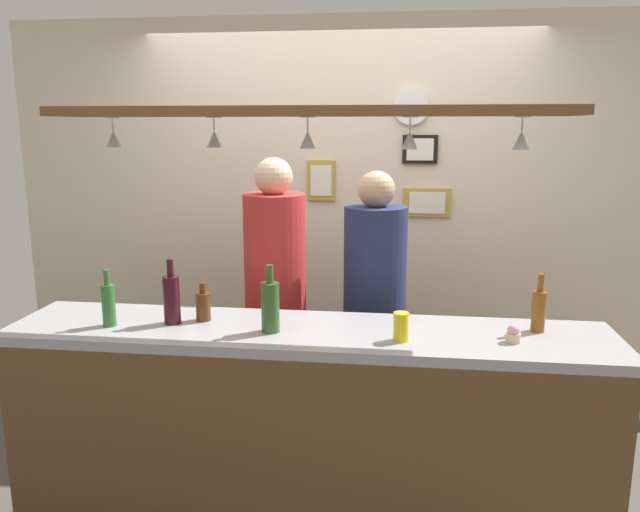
% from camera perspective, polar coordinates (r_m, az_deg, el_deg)
% --- Properties ---
extents(ground_plane, '(8.00, 8.00, 0.00)m').
position_cam_1_polar(ground_plane, '(3.52, -0.22, -21.01)').
color(ground_plane, '#4C4742').
extents(back_wall, '(4.40, 0.06, 2.60)m').
position_cam_1_polar(back_wall, '(4.09, 1.78, 3.31)').
color(back_wall, beige).
rests_on(back_wall, ground_plane).
extents(bar_counter, '(2.70, 0.55, 1.03)m').
position_cam_1_polar(bar_counter, '(2.74, -1.66, -14.52)').
color(bar_counter, '#99999E').
rests_on(bar_counter, ground_plane).
extents(overhead_glass_rack, '(2.20, 0.36, 0.04)m').
position_cam_1_polar(overhead_glass_rack, '(2.66, -1.13, 13.27)').
color(overhead_glass_rack, brown).
extents(hanging_wineglass_far_left, '(0.07, 0.07, 0.13)m').
position_cam_1_polar(hanging_wineglass_far_left, '(2.95, -18.61, 10.37)').
color(hanging_wineglass_far_left, silver).
rests_on(hanging_wineglass_far_left, overhead_glass_rack).
extents(hanging_wineglass_left, '(0.07, 0.07, 0.13)m').
position_cam_1_polar(hanging_wineglass_left, '(2.81, -9.77, 10.76)').
color(hanging_wineglass_left, silver).
rests_on(hanging_wineglass_left, overhead_glass_rack).
extents(hanging_wineglass_center_left, '(0.07, 0.07, 0.13)m').
position_cam_1_polar(hanging_wineglass_center_left, '(2.65, -1.25, 10.86)').
color(hanging_wineglass_center_left, silver).
rests_on(hanging_wineglass_center_left, overhead_glass_rack).
extents(hanging_wineglass_center, '(0.07, 0.07, 0.13)m').
position_cam_1_polar(hanging_wineglass_center, '(2.59, 8.33, 10.71)').
color(hanging_wineglass_center, silver).
rests_on(hanging_wineglass_center, overhead_glass_rack).
extents(hanging_wineglass_center_right, '(0.07, 0.07, 0.13)m').
position_cam_1_polar(hanging_wineglass_center_right, '(2.65, 18.17, 10.27)').
color(hanging_wineglass_center_right, silver).
rests_on(hanging_wineglass_center_right, overhead_glass_rack).
extents(person_middle_red_shirt, '(0.34, 0.34, 1.75)m').
position_cam_1_polar(person_middle_red_shirt, '(3.43, -4.17, -2.52)').
color(person_middle_red_shirt, '#2D334C').
rests_on(person_middle_red_shirt, ground_plane).
extents(person_right_navy_shirt, '(0.34, 0.34, 1.69)m').
position_cam_1_polar(person_right_navy_shirt, '(3.37, 5.07, -3.53)').
color(person_right_navy_shirt, '#2D334C').
rests_on(person_right_navy_shirt, ground_plane).
extents(bottle_beer_amber_tall, '(0.06, 0.06, 0.26)m').
position_cam_1_polar(bottle_beer_amber_tall, '(2.86, 19.63, -4.69)').
color(bottle_beer_amber_tall, brown).
rests_on(bottle_beer_amber_tall, bar_counter).
extents(bottle_champagne_green, '(0.08, 0.08, 0.30)m').
position_cam_1_polar(bottle_champagne_green, '(2.69, -4.63, -4.62)').
color(bottle_champagne_green, '#2D5623').
rests_on(bottle_champagne_green, bar_counter).
extents(bottle_wine_dark_red, '(0.08, 0.08, 0.30)m').
position_cam_1_polar(bottle_wine_dark_red, '(2.87, -13.60, -3.84)').
color(bottle_wine_dark_red, '#380F19').
rests_on(bottle_wine_dark_red, bar_counter).
extents(bottle_beer_green_import, '(0.06, 0.06, 0.26)m').
position_cam_1_polar(bottle_beer_green_import, '(2.92, -19.03, -4.20)').
color(bottle_beer_green_import, '#336B2D').
rests_on(bottle_beer_green_import, bar_counter).
extents(bottle_beer_brown_stubby, '(0.07, 0.07, 0.18)m').
position_cam_1_polar(bottle_beer_brown_stubby, '(2.90, -10.79, -4.55)').
color(bottle_beer_brown_stubby, '#512D14').
rests_on(bottle_beer_brown_stubby, bar_counter).
extents(drink_can, '(0.07, 0.07, 0.12)m').
position_cam_1_polar(drink_can, '(2.61, 7.53, -6.51)').
color(drink_can, yellow).
rests_on(drink_can, bar_counter).
extents(cupcake, '(0.06, 0.06, 0.08)m').
position_cam_1_polar(cupcake, '(2.70, 17.51, -6.92)').
color(cupcake, beige).
rests_on(cupcake, bar_counter).
extents(picture_frame_lower_pair, '(0.30, 0.02, 0.18)m').
position_cam_1_polar(picture_frame_lower_pair, '(4.02, 9.90, 4.90)').
color(picture_frame_lower_pair, '#B29338').
rests_on(picture_frame_lower_pair, back_wall).
extents(picture_frame_crest, '(0.18, 0.02, 0.26)m').
position_cam_1_polar(picture_frame_crest, '(4.03, 0.12, 7.03)').
color(picture_frame_crest, '#B29338').
rests_on(picture_frame_crest, back_wall).
extents(picture_frame_upper_small, '(0.22, 0.02, 0.18)m').
position_cam_1_polar(picture_frame_upper_small, '(3.99, 9.26, 9.74)').
color(picture_frame_upper_small, black).
rests_on(picture_frame_upper_small, back_wall).
extents(wall_clock, '(0.22, 0.03, 0.22)m').
position_cam_1_polar(wall_clock, '(3.98, 8.46, 13.51)').
color(wall_clock, white).
rests_on(wall_clock, back_wall).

